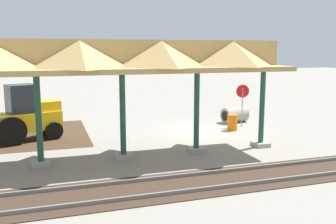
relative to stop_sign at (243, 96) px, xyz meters
The scene contains 7 objects.
ground_plane 3.28m from the stop_sign, 10.17° to the left, with size 120.00×120.00×0.00m, color gray.
platform_canopy 12.29m from the stop_sign, 21.32° to the left, with size 20.82×3.20×4.90m.
rail_tracks 8.72m from the stop_sign, 71.54° to the left, with size 60.00×2.58×0.15m.
stop_sign is the anchor object (origin of this frame).
backhoe 12.05m from the stop_sign, ahead, with size 5.20×2.86×2.82m.
concrete_pipe 1.86m from the stop_sign, 99.62° to the right, with size 1.72×1.25×0.95m.
traffic_barrel 1.87m from the stop_sign, 37.21° to the left, with size 0.56×0.56×0.90m, color orange.
Camera 1 is at (8.14, 18.85, 4.50)m, focal length 40.00 mm.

